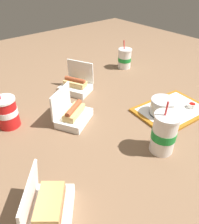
{
  "coord_description": "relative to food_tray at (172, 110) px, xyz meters",
  "views": [
    {
      "loc": [
        0.6,
        0.7,
        0.66
      ],
      "look_at": [
        0.04,
        0.03,
        0.05
      ],
      "focal_mm": 35.0,
      "sensor_mm": 36.0,
      "label": 1
    }
  ],
  "objects": [
    {
      "name": "ground_plane",
      "position": [
        0.3,
        -0.22,
        -0.01
      ],
      "size": [
        3.2,
        3.2,
        0.0
      ],
      "primitive_type": "plane",
      "color": "brown"
    },
    {
      "name": "soda_cup_front",
      "position": [
        -0.21,
        -0.57,
        0.06
      ],
      "size": [
        0.1,
        0.1,
        0.2
      ],
      "color": "white",
      "rests_on": "ground_plane"
    },
    {
      "name": "food_tray",
      "position": [
        0.0,
        0.0,
        0.0
      ],
      "size": [
        0.4,
        0.3,
        0.01
      ],
      "color": "#A56619",
      "rests_on": "ground_plane"
    },
    {
      "name": "soda_cup_left",
      "position": [
        0.28,
        0.14,
        0.08
      ],
      "size": [
        0.1,
        0.1,
        0.24
      ],
      "color": "white",
      "rests_on": "ground_plane"
    },
    {
      "name": "ketchup_cup",
      "position": [
        -0.09,
        0.06,
        0.02
      ],
      "size": [
        0.04,
        0.04,
        0.02
      ],
      "color": "white",
      "rests_on": "food_tray"
    },
    {
      "name": "soda_cup_back",
      "position": [
        0.7,
        -0.43,
        0.07
      ],
      "size": [
        0.1,
        0.1,
        0.21
      ],
      "color": "red",
      "rests_on": "ground_plane"
    },
    {
      "name": "cake_container",
      "position": [
        0.07,
        -0.01,
        0.05
      ],
      "size": [
        0.12,
        0.12,
        0.08
      ],
      "color": "black",
      "rests_on": "food_tray"
    },
    {
      "name": "clamshell_sandwich_front",
      "position": [
        0.78,
        0.1,
        0.04
      ],
      "size": [
        0.22,
        0.23,
        0.16
      ],
      "color": "white",
      "rests_on": "ground_plane"
    },
    {
      "name": "napkin_stack",
      "position": [
        -0.02,
        -0.06,
        0.01
      ],
      "size": [
        0.11,
        0.11,
        0.0
      ],
      "primitive_type": "cube",
      "rotation": [
        0.0,
        0.0,
        -0.12
      ],
      "color": "white",
      "rests_on": "food_tray"
    },
    {
      "name": "plastic_fork",
      "position": [
        -0.01,
        0.08,
        0.01
      ],
      "size": [
        0.1,
        0.07,
        0.0
      ],
      "primitive_type": "cube",
      "rotation": [
        0.0,
        0.0,
        -0.57
      ],
      "color": "white",
      "rests_on": "food_tray"
    },
    {
      "name": "clamshell_hotdog_right",
      "position": [
        0.26,
        -0.5,
        0.03
      ],
      "size": [
        0.2,
        0.21,
        0.17
      ],
      "color": "white",
      "rests_on": "ground_plane"
    },
    {
      "name": "clamshell_hotdog_back",
      "position": [
        0.45,
        -0.26,
        0.03
      ],
      "size": [
        0.22,
        0.2,
        0.17
      ],
      "color": "white",
      "rests_on": "ground_plane"
    }
  ]
}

